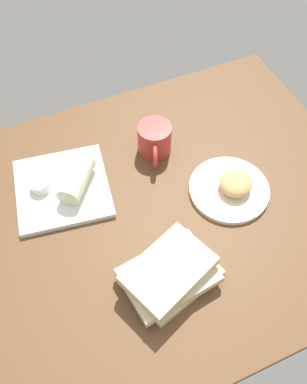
% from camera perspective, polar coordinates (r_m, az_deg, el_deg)
% --- Properties ---
extents(dining_table, '(1.10, 0.90, 0.04)m').
position_cam_1_polar(dining_table, '(1.10, 1.94, -2.35)').
color(dining_table, brown).
rests_on(dining_table, ground).
extents(round_plate, '(0.22, 0.22, 0.01)m').
position_cam_1_polar(round_plate, '(1.13, 10.46, 0.36)').
color(round_plate, silver).
rests_on(round_plate, dining_table).
extents(scone_pastry, '(0.13, 0.13, 0.04)m').
position_cam_1_polar(scone_pastry, '(1.10, 11.37, 1.26)').
color(scone_pastry, '#DEAF69').
rests_on(scone_pastry, round_plate).
extents(square_plate, '(0.28, 0.28, 0.02)m').
position_cam_1_polar(square_plate, '(1.13, -12.55, 0.52)').
color(square_plate, white).
rests_on(square_plate, dining_table).
extents(sauce_cup, '(0.05, 0.05, 0.03)m').
position_cam_1_polar(sauce_cup, '(1.13, -15.51, 1.00)').
color(sauce_cup, silver).
rests_on(sauce_cup, square_plate).
extents(breakfast_wrap, '(0.13, 0.14, 0.06)m').
position_cam_1_polar(breakfast_wrap, '(1.10, -10.65, 1.82)').
color(breakfast_wrap, beige).
rests_on(breakfast_wrap, square_plate).
extents(book_stack, '(0.25, 0.20, 0.08)m').
position_cam_1_polar(book_stack, '(0.95, 2.33, -11.33)').
color(book_stack, beige).
rests_on(book_stack, dining_table).
extents(coffee_mug, '(0.10, 0.14, 0.09)m').
position_cam_1_polar(coffee_mug, '(1.17, 0.14, 7.36)').
color(coffee_mug, '#B23833').
rests_on(coffee_mug, dining_table).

